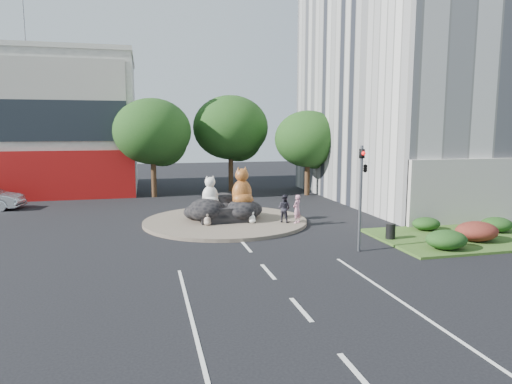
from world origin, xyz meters
TOP-DOWN VIEW (x-y plane):
  - ground at (0.00, 0.00)m, footprint 120.00×120.00m
  - roundabout_island at (0.00, 10.00)m, footprint 10.00×10.00m
  - rock_plinth at (0.00, 10.00)m, footprint 3.20×2.60m
  - grass_verge at (12.00, 3.00)m, footprint 10.00×6.00m
  - tree_left at (-3.93, 22.06)m, footprint 6.46×6.46m
  - tree_mid at (3.07, 24.06)m, footprint 6.84×6.84m
  - tree_right at (9.07, 20.06)m, footprint 5.70×5.70m
  - hedge_near_green at (9.00, 1.00)m, footprint 2.00×1.60m
  - hedge_red at (11.50, 2.00)m, footprint 2.20×1.76m
  - hedge_mid_green at (14.00, 3.50)m, footprint 1.80×1.44m
  - hedge_back_green at (10.50, 4.80)m, footprint 1.60×1.28m
  - traffic_light at (5.10, 2.00)m, footprint 0.44×1.24m
  - street_lamp at (12.82, 8.00)m, footprint 2.34×0.22m
  - cat_white at (-0.92, 9.96)m, footprint 1.21×1.08m
  - cat_tabby at (0.98, 9.67)m, footprint 1.72×1.59m
  - kitten_calico at (-1.29, 8.64)m, footprint 0.62×0.58m
  - kitten_white at (1.37, 8.65)m, footprint 0.53×0.48m
  - pedestrian_pink at (3.97, 8.03)m, footprint 0.73×0.70m
  - pedestrian_dark at (3.29, 8.40)m, footprint 1.02×1.02m
  - litter_bin at (7.50, 3.46)m, footprint 0.63×0.63m

SIDE VIEW (x-z plane):
  - ground at x=0.00m, z-range 0.00..0.00m
  - grass_verge at x=12.00m, z-range 0.00..0.12m
  - roundabout_island at x=0.00m, z-range 0.00..0.20m
  - hedge_back_green at x=10.50m, z-range 0.12..0.84m
  - litter_bin at x=7.50m, z-range 0.12..0.91m
  - hedge_mid_green at x=14.00m, z-range 0.12..0.93m
  - hedge_near_green at x=9.00m, z-range 0.12..1.02m
  - kitten_white at x=1.37m, z-range 0.20..0.97m
  - kitten_calico at x=-1.29m, z-range 0.20..1.02m
  - hedge_red at x=11.50m, z-range 0.12..1.11m
  - rock_plinth at x=0.00m, z-range 0.20..1.10m
  - pedestrian_dark at x=3.29m, z-range 0.20..1.88m
  - pedestrian_pink at x=3.97m, z-range 0.20..1.89m
  - cat_white at x=-0.92m, z-range 1.10..2.96m
  - cat_tabby at x=0.98m, z-range 1.10..3.49m
  - traffic_light at x=5.10m, z-range 1.12..6.12m
  - street_lamp at x=12.82m, z-range 0.52..8.58m
  - tree_right at x=9.07m, z-range 0.98..8.28m
  - tree_left at x=-3.93m, z-range 1.11..9.38m
  - tree_mid at x=3.07m, z-range 1.18..9.94m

